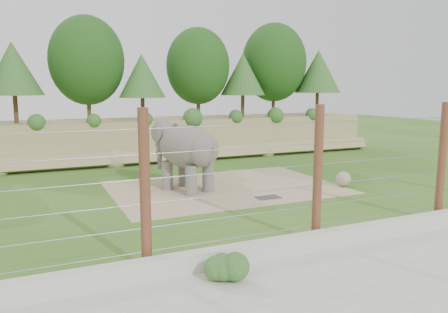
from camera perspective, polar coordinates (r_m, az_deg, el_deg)
name	(u,v)px	position (r m, az deg, el deg)	size (l,w,h in m)	color
ground	(245,205)	(16.92, 2.80, -6.32)	(90.00, 90.00, 0.00)	#2E621C
back_embankment	(164,96)	(28.37, -7.88, 7.86)	(30.00, 5.52, 8.77)	tan
dirt_patch	(225,187)	(19.75, 0.13, -4.06)	(10.00, 7.00, 0.02)	tan
drain_grate	(268,197)	(17.96, 5.77, -5.33)	(1.00, 0.60, 0.03)	#262628
elephant	(187,157)	(18.97, -4.84, -0.04)	(1.59, 3.71, 3.00)	#67625C
stone_ball	(343,179)	(20.60, 15.32, -2.84)	(0.68, 0.68, 0.68)	gray
retaining_wall	(326,239)	(12.80, 13.23, -10.45)	(26.00, 0.35, 0.50)	#B2B1A5
walkway	(378,275)	(11.48, 19.44, -14.34)	(26.00, 4.00, 0.01)	#B2B1A5
barrier_fence	(318,175)	(12.73, 12.14, -2.34)	(20.26, 0.26, 4.00)	#5B281B
walkway_shrub	(226,266)	(10.41, 0.21, -14.06)	(0.73, 0.73, 0.73)	#245A1F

